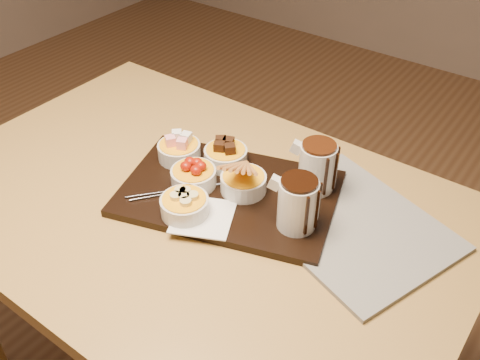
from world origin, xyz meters
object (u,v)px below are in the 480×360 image
Objects in this scene: pitcher_dark_chocolate at (298,204)px; newspaper at (350,225)px; pitcher_milk_chocolate at (317,168)px; dining_table at (194,232)px; serving_board at (229,193)px; bowl_strawberries at (194,177)px.

pitcher_dark_chocolate reaches higher than newspaper.
pitcher_milk_chocolate is 0.28× the size of newspaper.
dining_table is 2.61× the size of serving_board.
dining_table is 0.32m from pitcher_milk_chocolate.
serving_board is at bearing -145.28° from newspaper.
pitcher_milk_chocolate reaches higher than dining_table.
serving_board is 4.26× the size of pitcher_milk_chocolate.
pitcher_milk_chocolate is at bearing 33.80° from bowl_strawberries.
serving_board is 4.60× the size of bowl_strawberries.
dining_table is at bearing -61.47° from bowl_strawberries.
dining_table is 12.00× the size of bowl_strawberries.
newspaper reaches higher than dining_table.
serving_board reaches higher than newspaper.
bowl_strawberries is 0.27m from pitcher_milk_chocolate.
serving_board is 4.26× the size of pitcher_dark_chocolate.
dining_table is at bearing -138.63° from newspaper.
pitcher_dark_chocolate is 0.28× the size of newspaper.
pitcher_dark_chocolate reaches higher than bowl_strawberries.
dining_table is 0.29m from pitcher_dark_chocolate.
dining_table is 0.36m from newspaper.
bowl_strawberries is at bearing 167.35° from pitcher_dark_chocolate.
bowl_strawberries is (-0.07, -0.03, 0.03)m from serving_board.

